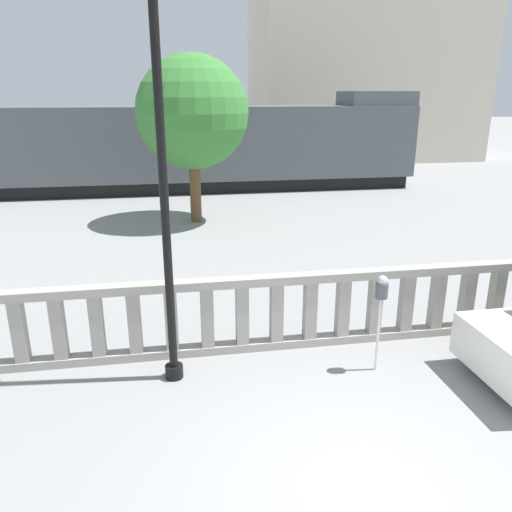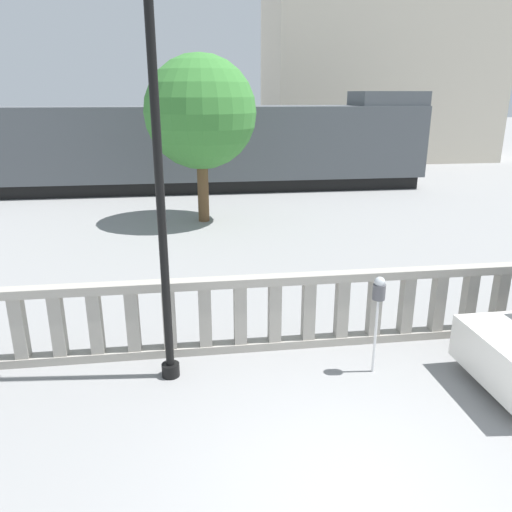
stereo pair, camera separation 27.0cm
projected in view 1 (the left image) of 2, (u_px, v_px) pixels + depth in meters
ground_plane at (366, 492)px, 5.36m from camera, size 160.00×160.00×0.00m
balustrade at (293, 311)px, 8.27m from camera, size 13.91×0.24×1.29m
lamppost at (161, 142)px, 6.45m from camera, size 0.33×0.33×6.11m
parking_meter at (381, 294)px, 7.35m from camera, size 0.19×0.19×1.55m
train_near at (194, 147)px, 21.43m from camera, size 19.56×2.64×4.16m
building_block at (365, 62)px, 31.48m from camera, size 13.82×7.25×11.91m
tree_left at (192, 113)px, 15.59m from camera, size 3.54×3.54×5.27m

